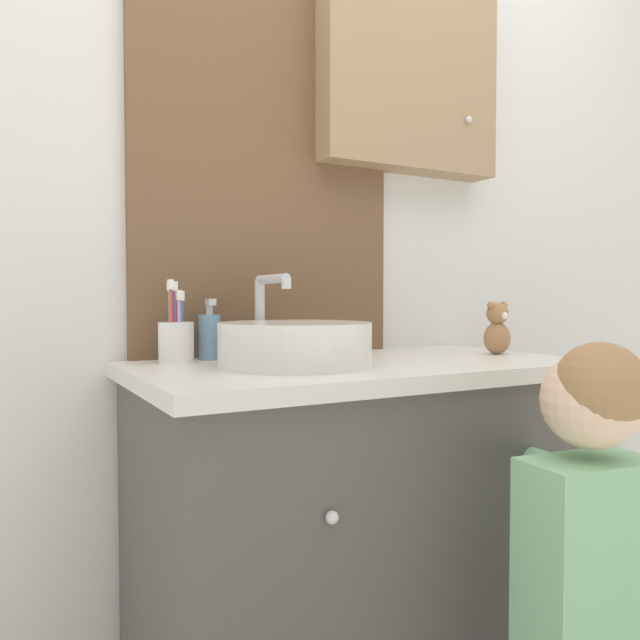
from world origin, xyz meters
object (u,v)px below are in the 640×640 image
at_px(soap_dispenser, 210,336).
at_px(teddy_bear, 497,329).
at_px(sink_basin, 294,343).
at_px(toothbrush_holder, 176,340).
at_px(child_figure, 588,563).

distance_m(soap_dispenser, teddy_bear, 0.74).
bearing_deg(sink_basin, toothbrush_holder, 138.02).
bearing_deg(toothbrush_holder, sink_basin, -41.98).
bearing_deg(child_figure, sink_basin, 124.99).
xyz_separation_m(soap_dispenser, teddy_bear, (0.70, -0.23, 0.01)).
xyz_separation_m(sink_basin, toothbrush_holder, (-0.21, 0.19, 0.00)).
relative_size(toothbrush_holder, child_figure, 0.20).
height_order(sink_basin, toothbrush_holder, sink_basin).
height_order(toothbrush_holder, teddy_bear, toothbrush_holder).
bearing_deg(soap_dispenser, child_figure, -57.19).
height_order(toothbrush_holder, child_figure, toothbrush_holder).
bearing_deg(toothbrush_holder, child_figure, -50.85).
xyz_separation_m(sink_basin, child_figure, (0.34, -0.48, -0.37)).
xyz_separation_m(sink_basin, soap_dispenser, (-0.12, 0.22, 0.01)).
height_order(soap_dispenser, child_figure, soap_dispenser).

